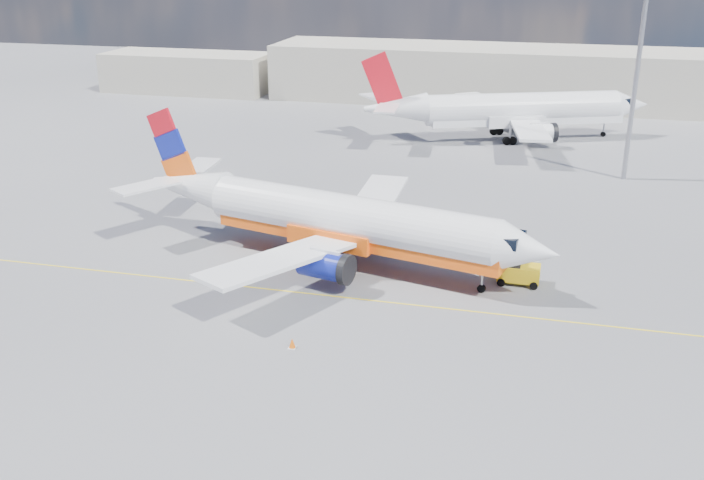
% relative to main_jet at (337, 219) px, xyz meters
% --- Properties ---
extents(ground, '(240.00, 240.00, 0.00)m').
position_rel_main_jet_xyz_m(ground, '(3.00, -8.78, -3.43)').
color(ground, '#5A5A5F').
rests_on(ground, ground).
extents(taxi_line, '(70.00, 0.15, 0.01)m').
position_rel_main_jet_xyz_m(taxi_line, '(3.00, -5.78, -3.42)').
color(taxi_line, yellow).
rests_on(taxi_line, ground).
extents(terminal_main, '(70.00, 14.00, 8.00)m').
position_rel_main_jet_xyz_m(terminal_main, '(8.00, 66.22, 0.57)').
color(terminal_main, beige).
rests_on(terminal_main, ground).
extents(terminal_annex, '(26.00, 10.00, 6.00)m').
position_rel_main_jet_xyz_m(terminal_annex, '(-42.00, 63.22, -0.43)').
color(terminal_annex, beige).
rests_on(terminal_annex, ground).
extents(main_jet, '(34.09, 26.10, 10.29)m').
position_rel_main_jet_xyz_m(main_jet, '(0.00, 0.00, 0.00)').
color(main_jet, white).
rests_on(main_jet, ground).
extents(second_jet, '(35.12, 26.53, 10.76)m').
position_rel_main_jet_xyz_m(second_jet, '(10.04, 42.75, 0.16)').
color(second_jet, white).
rests_on(second_jet, ground).
extents(gse_tug, '(2.93, 1.85, 2.06)m').
position_rel_main_jet_xyz_m(gse_tug, '(13.17, -0.52, -2.46)').
color(gse_tug, black).
rests_on(gse_tug, ground).
extents(traffic_cone, '(0.46, 0.46, 0.64)m').
position_rel_main_jet_xyz_m(traffic_cone, '(0.86, -13.33, -3.12)').
color(traffic_cone, white).
rests_on(traffic_cone, ground).
extents(floodlight_mast, '(1.62, 1.62, 22.22)m').
position_rel_main_jet_xyz_m(floodlight_mast, '(22.16, 28.47, 9.89)').
color(floodlight_mast, '#9A9AA2').
rests_on(floodlight_mast, ground).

